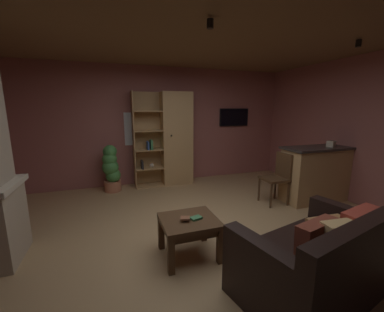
{
  "coord_description": "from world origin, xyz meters",
  "views": [
    {
      "loc": [
        -1.07,
        -2.71,
        1.71
      ],
      "look_at": [
        0.0,
        0.4,
        1.05
      ],
      "focal_mm": 22.29,
      "sensor_mm": 36.0,
      "label": 1
    }
  ],
  "objects_px": {
    "bookshelf_cabinet": "(173,139)",
    "leather_couch": "(318,262)",
    "coffee_table": "(189,226)",
    "wall_mounted_tv": "(234,117)",
    "potted_floor_plant": "(111,169)",
    "table_book_0": "(196,218)",
    "dining_chair": "(278,175)",
    "tissue_box": "(331,144)",
    "kitchen_bar_counter": "(321,173)",
    "table_book_1": "(185,218)"
  },
  "relations": [
    {
      "from": "bookshelf_cabinet",
      "to": "kitchen_bar_counter",
      "type": "xyz_separation_m",
      "value": [
        2.38,
        -1.88,
        -0.51
      ]
    },
    {
      "from": "kitchen_bar_counter",
      "to": "table_book_1",
      "type": "distance_m",
      "value": 3.11
    },
    {
      "from": "table_book_1",
      "to": "wall_mounted_tv",
      "type": "xyz_separation_m",
      "value": [
        2.24,
        3.01,
        1.0
      ]
    },
    {
      "from": "tissue_box",
      "to": "table_book_1",
      "type": "xyz_separation_m",
      "value": [
        -3.06,
        -0.86,
        -0.58
      ]
    },
    {
      "from": "table_book_1",
      "to": "wall_mounted_tv",
      "type": "height_order",
      "value": "wall_mounted_tv"
    },
    {
      "from": "leather_couch",
      "to": "tissue_box",
      "type": "bearing_deg",
      "value": 40.59
    },
    {
      "from": "wall_mounted_tv",
      "to": "dining_chair",
      "type": "bearing_deg",
      "value": -94.25
    },
    {
      "from": "kitchen_bar_counter",
      "to": "dining_chair",
      "type": "bearing_deg",
      "value": 172.13
    },
    {
      "from": "dining_chair",
      "to": "potted_floor_plant",
      "type": "height_order",
      "value": "potted_floor_plant"
    },
    {
      "from": "potted_floor_plant",
      "to": "kitchen_bar_counter",
      "type": "bearing_deg",
      "value": -25.14
    },
    {
      "from": "bookshelf_cabinet",
      "to": "coffee_table",
      "type": "distance_m",
      "value": 2.89
    },
    {
      "from": "tissue_box",
      "to": "dining_chair",
      "type": "xyz_separation_m",
      "value": [
        -0.97,
        0.19,
        -0.55
      ]
    },
    {
      "from": "bookshelf_cabinet",
      "to": "kitchen_bar_counter",
      "type": "height_order",
      "value": "bookshelf_cabinet"
    },
    {
      "from": "coffee_table",
      "to": "potted_floor_plant",
      "type": "height_order",
      "value": "potted_floor_plant"
    },
    {
      "from": "tissue_box",
      "to": "potted_floor_plant",
      "type": "xyz_separation_m",
      "value": [
        -3.83,
        1.82,
        -0.59
      ]
    },
    {
      "from": "bookshelf_cabinet",
      "to": "potted_floor_plant",
      "type": "bearing_deg",
      "value": -174.59
    },
    {
      "from": "kitchen_bar_counter",
      "to": "potted_floor_plant",
      "type": "height_order",
      "value": "kitchen_bar_counter"
    },
    {
      "from": "bookshelf_cabinet",
      "to": "dining_chair",
      "type": "height_order",
      "value": "bookshelf_cabinet"
    },
    {
      "from": "leather_couch",
      "to": "coffee_table",
      "type": "xyz_separation_m",
      "value": [
        -0.95,
        0.93,
        0.06
      ]
    },
    {
      "from": "bookshelf_cabinet",
      "to": "leather_couch",
      "type": "relative_size",
      "value": 1.28
    },
    {
      "from": "bookshelf_cabinet",
      "to": "wall_mounted_tv",
      "type": "height_order",
      "value": "bookshelf_cabinet"
    },
    {
      "from": "table_book_1",
      "to": "dining_chair",
      "type": "xyz_separation_m",
      "value": [
        2.09,
        1.04,
        0.04
      ]
    },
    {
      "from": "kitchen_bar_counter",
      "to": "tissue_box",
      "type": "bearing_deg",
      "value": -35.01
    },
    {
      "from": "leather_couch",
      "to": "table_book_1",
      "type": "height_order",
      "value": "leather_couch"
    },
    {
      "from": "tissue_box",
      "to": "table_book_0",
      "type": "relative_size",
      "value": 0.93
    },
    {
      "from": "coffee_table",
      "to": "table_book_1",
      "type": "height_order",
      "value": "table_book_1"
    },
    {
      "from": "kitchen_bar_counter",
      "to": "tissue_box",
      "type": "distance_m",
      "value": 0.57
    },
    {
      "from": "coffee_table",
      "to": "leather_couch",
      "type": "bearing_deg",
      "value": -44.38
    },
    {
      "from": "kitchen_bar_counter",
      "to": "table_book_0",
      "type": "xyz_separation_m",
      "value": [
        -2.83,
        -0.91,
        -0.04
      ]
    },
    {
      "from": "coffee_table",
      "to": "dining_chair",
      "type": "height_order",
      "value": "dining_chair"
    },
    {
      "from": "bookshelf_cabinet",
      "to": "leather_couch",
      "type": "bearing_deg",
      "value": -83.46
    },
    {
      "from": "tissue_box",
      "to": "coffee_table",
      "type": "bearing_deg",
      "value": -164.7
    },
    {
      "from": "kitchen_bar_counter",
      "to": "wall_mounted_tv",
      "type": "distance_m",
      "value": 2.42
    },
    {
      "from": "leather_couch",
      "to": "potted_floor_plant",
      "type": "bearing_deg",
      "value": 116.48
    },
    {
      "from": "dining_chair",
      "to": "wall_mounted_tv",
      "type": "relative_size",
      "value": 1.19
    },
    {
      "from": "table_book_0",
      "to": "wall_mounted_tv",
      "type": "distance_m",
      "value": 3.81
    },
    {
      "from": "dining_chair",
      "to": "table_book_1",
      "type": "bearing_deg",
      "value": -153.47
    },
    {
      "from": "coffee_table",
      "to": "wall_mounted_tv",
      "type": "relative_size",
      "value": 0.83
    },
    {
      "from": "bookshelf_cabinet",
      "to": "tissue_box",
      "type": "relative_size",
      "value": 17.2
    },
    {
      "from": "kitchen_bar_counter",
      "to": "table_book_1",
      "type": "relative_size",
      "value": 14.92
    },
    {
      "from": "tissue_box",
      "to": "potted_floor_plant",
      "type": "relative_size",
      "value": 0.12
    },
    {
      "from": "bookshelf_cabinet",
      "to": "table_book_1",
      "type": "height_order",
      "value": "bookshelf_cabinet"
    },
    {
      "from": "dining_chair",
      "to": "table_book_0",
      "type": "bearing_deg",
      "value": -152.15
    },
    {
      "from": "kitchen_bar_counter",
      "to": "tissue_box",
      "type": "xyz_separation_m",
      "value": [
        0.09,
        -0.07,
        0.56
      ]
    },
    {
      "from": "table_book_0",
      "to": "table_book_1",
      "type": "relative_size",
      "value": 1.25
    },
    {
      "from": "bookshelf_cabinet",
      "to": "tissue_box",
      "type": "height_order",
      "value": "bookshelf_cabinet"
    },
    {
      "from": "kitchen_bar_counter",
      "to": "leather_couch",
      "type": "bearing_deg",
      "value": -137.04
    },
    {
      "from": "coffee_table",
      "to": "dining_chair",
      "type": "bearing_deg",
      "value": 26.37
    },
    {
      "from": "tissue_box",
      "to": "table_book_0",
      "type": "bearing_deg",
      "value": -163.84
    },
    {
      "from": "bookshelf_cabinet",
      "to": "wall_mounted_tv",
      "type": "distance_m",
      "value": 1.73
    }
  ]
}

